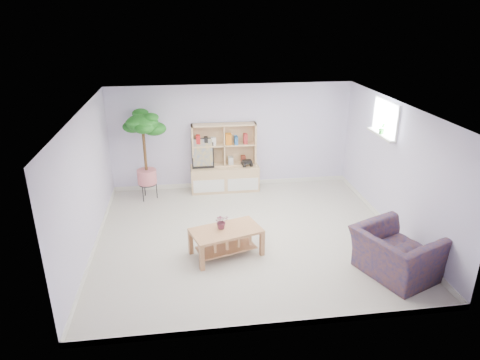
{
  "coord_description": "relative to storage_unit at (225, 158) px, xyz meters",
  "views": [
    {
      "loc": [
        -1.09,
        -6.91,
        3.93
      ],
      "look_at": [
        -0.11,
        0.33,
        1.0
      ],
      "focal_mm": 32.0,
      "sensor_mm": 36.0,
      "label": 1
    }
  ],
  "objects": [
    {
      "name": "sill_plant",
      "position": [
        2.87,
        -1.65,
        1.03
      ],
      "size": [
        0.14,
        0.12,
        0.22
      ],
      "primitive_type": "imported",
      "rotation": [
        0.0,
        0.0,
        -0.23
      ],
      "color": "#174B19",
      "rests_on": "window_sill"
    },
    {
      "name": "armchair",
      "position": [
        2.3,
        -3.77,
        -0.34
      ],
      "size": [
        1.39,
        1.47,
        0.87
      ],
      "primitive_type": "imported",
      "rotation": [
        0.0,
        0.0,
        1.96
      ],
      "color": "navy",
      "rests_on": "floor"
    },
    {
      "name": "floor",
      "position": [
        0.2,
        -2.24,
        -0.78
      ],
      "size": [
        5.5,
        5.0,
        0.01
      ],
      "primitive_type": "cube",
      "color": "beige",
      "rests_on": "ground"
    },
    {
      "name": "toy_truck",
      "position": [
        0.5,
        -0.05,
        -0.11
      ],
      "size": [
        0.34,
        0.26,
        0.16
      ],
      "primitive_type": null,
      "rotation": [
        0.0,
        0.0,
        0.19
      ],
      "color": "black",
      "rests_on": "storage_unit"
    },
    {
      "name": "window",
      "position": [
        2.93,
        -1.64,
        1.22
      ],
      "size": [
        0.1,
        0.98,
        0.68
      ],
      "primitive_type": null,
      "color": "white",
      "rests_on": "walls"
    },
    {
      "name": "baseboard",
      "position": [
        0.2,
        -2.24,
        -0.73
      ],
      "size": [
        5.5,
        5.0,
        0.1
      ],
      "primitive_type": null,
      "color": "white",
      "rests_on": "floor"
    },
    {
      "name": "walls",
      "position": [
        0.2,
        -2.24,
        0.42
      ],
      "size": [
        5.51,
        5.01,
        2.4
      ],
      "color": "silver",
      "rests_on": "floor"
    },
    {
      "name": "coffee_table",
      "position": [
        -0.27,
        -2.81,
        -0.54
      ],
      "size": [
        1.3,
        0.95,
        0.48
      ],
      "primitive_type": null,
      "rotation": [
        0.0,
        0.0,
        0.3
      ],
      "color": "#AC6F4B",
      "rests_on": "floor"
    },
    {
      "name": "ceiling",
      "position": [
        0.2,
        -2.24,
        1.62
      ],
      "size": [
        5.5,
        5.0,
        0.01
      ],
      "primitive_type": "cube",
      "color": "white",
      "rests_on": "walls"
    },
    {
      "name": "storage_unit",
      "position": [
        0.0,
        0.0,
        0.0
      ],
      "size": [
        1.55,
        0.52,
        1.55
      ],
      "primitive_type": null,
      "color": "#D2B28B",
      "rests_on": "floor"
    },
    {
      "name": "poster",
      "position": [
        -0.49,
        -0.02,
        0.15
      ],
      "size": [
        0.5,
        0.12,
        0.68
      ],
      "primitive_type": null,
      "rotation": [
        0.0,
        0.0,
        0.02
      ],
      "color": "gold",
      "rests_on": "storage_unit"
    },
    {
      "name": "floor_tree",
      "position": [
        -1.74,
        -0.26,
        0.22
      ],
      "size": [
        0.77,
        0.77,
        1.98
      ],
      "primitive_type": null,
      "rotation": [
        0.0,
        0.0,
        -0.05
      ],
      "color": "#174B19",
      "rests_on": "floor"
    },
    {
      "name": "window_sill",
      "position": [
        2.87,
        -1.64,
        0.9
      ],
      "size": [
        0.14,
        1.0,
        0.04
      ],
      "primitive_type": "cube",
      "color": "white",
      "rests_on": "walls"
    },
    {
      "name": "table_plant",
      "position": [
        -0.33,
        -2.75,
        -0.17
      ],
      "size": [
        0.26,
        0.23,
        0.26
      ],
      "primitive_type": "imported",
      "rotation": [
        0.0,
        0.0,
        0.16
      ],
      "color": "#1D491C",
      "rests_on": "coffee_table"
    }
  ]
}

